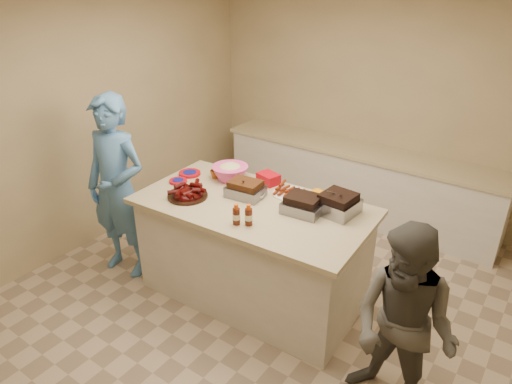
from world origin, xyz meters
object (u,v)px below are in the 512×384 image
Objects in this scene: bbq_bottle_a at (237,224)px; bbq_bottle_b at (249,225)px; island at (253,293)px; mustard_bottle at (237,193)px; roasting_pan at (337,213)px; coleslaw_bowl at (230,180)px; guest_blue at (129,267)px; rib_platter at (188,197)px; plastic_cup at (215,178)px.

bbq_bottle_b is at bearing 29.06° from bbq_bottle_a.
mustard_bottle is at bearing 157.09° from island.
coleslaw_bowl is (-1.18, 0.01, 0.00)m from roasting_pan.
guest_blue is at bearing -178.06° from bbq_bottle_a.
coleslaw_bowl reaches higher than guest_blue.
guest_blue is (-1.35, -0.42, 0.00)m from island.
rib_platter is at bearing -160.46° from island.
bbq_bottle_a is (-0.59, -0.66, 0.00)m from roasting_pan.
rib_platter is 0.54m from coleslaw_bowl.
roasting_pan reaches higher than island.
roasting_pan is 1.33m from plastic_cup.
rib_platter is 1.28m from guest_blue.
rib_platter is (-0.57, -0.23, 1.00)m from island.
plastic_cup is (-0.74, 0.60, 0.00)m from bbq_bottle_a.
guest_blue is (-1.45, -0.05, -1.00)m from bbq_bottle_a.
rib_platter is 1.99× the size of bbq_bottle_b.
bbq_bottle_a is 1.47× the size of mustard_bottle.
roasting_pan is 0.17× the size of guest_blue.
coleslaw_bowl is at bearing 23.23° from plastic_cup.
coleslaw_bowl is 1.96× the size of bbq_bottle_a.
island is at bearing -20.23° from plastic_cup.
bbq_bottle_a is at bearing -39.29° from plastic_cup.
mustard_bottle is 0.07× the size of guest_blue.
bbq_bottle_b is at bearing -42.20° from coleslaw_bowl.
bbq_bottle_a is 1.77m from guest_blue.
roasting_pan reaches higher than plastic_cup.
roasting_pan is 1.18m from coleslaw_bowl.
bbq_bottle_b is 0.60m from mustard_bottle.
plastic_cup is at bearing 146.16° from bbq_bottle_b.
rib_platter is 0.69m from bbq_bottle_a.
coleslaw_bowl reaches higher than mustard_bottle.
bbq_bottle_b is (0.09, 0.05, 0.00)m from bbq_bottle_a.
bbq_bottle_b reaches higher than roasting_pan.
plastic_cup is at bearing 97.85° from rib_platter.
roasting_pan is at bearing 9.26° from guest_blue.
mustard_bottle is (-0.25, 0.09, 1.00)m from island.
mustard_bottle is (-0.43, 0.41, 0.00)m from bbq_bottle_b.
mustard_bottle is 1.58m from guest_blue.
guest_blue is at bearing -176.34° from bbq_bottle_b.
bbq_bottle_a is at bearing -126.23° from roasting_pan.
guest_blue is (-0.78, -0.19, -1.00)m from rib_platter.
bbq_bottle_b is at bearing -33.84° from plastic_cup.
rib_platter is 1.19× the size of roasting_pan.
rib_platter is at bearing -98.76° from coleslaw_bowl.
plastic_cup is at bearing 157.22° from island.
bbq_bottle_a is 0.95m from plastic_cup.
bbq_bottle_a is (0.10, -0.37, 1.00)m from island.
coleslaw_bowl is 2.89× the size of mustard_bottle.
rib_platter is 0.47m from plastic_cup.
island is at bearing 105.12° from bbq_bottle_a.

